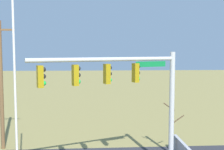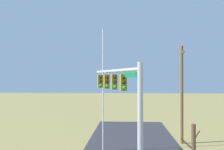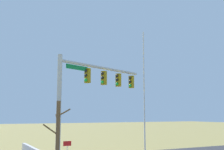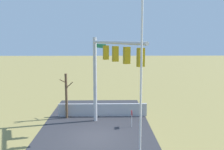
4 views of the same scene
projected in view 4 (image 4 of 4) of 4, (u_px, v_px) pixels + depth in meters
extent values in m
plane|color=olive|center=(95.00, 137.00, 16.48)|extent=(160.00, 160.00, 0.00)
cube|color=#B7B5AD|center=(96.00, 117.00, 20.80)|extent=(6.00, 6.00, 0.01)
cube|color=#A8A8AD|center=(103.00, 110.00, 20.87)|extent=(0.20, 7.40, 1.08)
cylinder|color=#B2B5BA|center=(95.00, 80.00, 19.34)|extent=(0.28, 0.28, 6.58)
cylinder|color=#B2B5BA|center=(115.00, 43.00, 15.42)|extent=(7.18, 3.06, 0.20)
cube|color=#0F7238|center=(101.00, 46.00, 17.70)|extent=(1.68, 0.70, 0.28)
cube|color=#937A0F|center=(106.00, 53.00, 16.92)|extent=(0.36, 0.42, 0.96)
sphere|color=black|center=(105.00, 48.00, 17.01)|extent=(0.22, 0.22, 0.22)
sphere|color=black|center=(105.00, 52.00, 17.06)|extent=(0.22, 0.22, 0.22)
sphere|color=green|center=(105.00, 57.00, 17.10)|extent=(0.22, 0.22, 0.22)
cube|color=#937A0F|center=(115.00, 54.00, 15.48)|extent=(0.36, 0.42, 0.96)
sphere|color=black|center=(114.00, 49.00, 15.57)|extent=(0.22, 0.22, 0.22)
sphere|color=black|center=(114.00, 54.00, 15.62)|extent=(0.22, 0.22, 0.22)
sphere|color=green|center=(114.00, 58.00, 15.66)|extent=(0.22, 0.22, 0.22)
cube|color=#937A0F|center=(127.00, 55.00, 14.04)|extent=(0.36, 0.42, 0.96)
sphere|color=black|center=(126.00, 50.00, 14.13)|extent=(0.22, 0.22, 0.22)
sphere|color=black|center=(126.00, 55.00, 14.17)|extent=(0.22, 0.22, 0.22)
sphere|color=green|center=(126.00, 60.00, 14.22)|extent=(0.22, 0.22, 0.22)
cube|color=#937A0F|center=(141.00, 57.00, 12.60)|extent=(0.36, 0.42, 0.96)
sphere|color=black|center=(139.00, 51.00, 12.69)|extent=(0.22, 0.22, 0.22)
sphere|color=black|center=(139.00, 57.00, 12.73)|extent=(0.22, 0.22, 0.22)
sphere|color=green|center=(139.00, 63.00, 12.78)|extent=(0.22, 0.22, 0.22)
cylinder|color=silver|center=(141.00, 74.00, 11.61)|extent=(0.10, 0.10, 9.67)
cylinder|color=brown|center=(66.00, 96.00, 20.21)|extent=(0.20, 0.20, 3.70)
cylinder|color=brown|center=(67.00, 90.00, 20.51)|extent=(0.78, 0.07, 0.57)
cylinder|color=brown|center=(63.00, 81.00, 19.79)|extent=(0.54, 0.47, 0.39)
cylinder|color=brown|center=(69.00, 85.00, 20.06)|extent=(0.12, 0.61, 0.55)
cylinder|color=silver|center=(132.00, 121.00, 18.34)|extent=(0.04, 0.04, 0.90)
cube|color=red|center=(132.00, 113.00, 18.25)|extent=(0.56, 0.02, 0.32)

